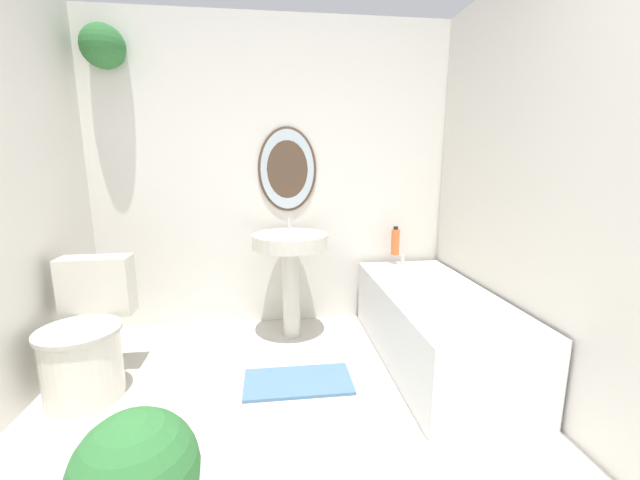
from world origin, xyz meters
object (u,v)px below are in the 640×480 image
Objects in this scene: toilet at (86,341)px; bathtub at (434,324)px; pedestal_sink at (291,255)px; shampoo_bottle at (395,242)px.

toilet is 2.14m from bathtub.
bathtub is (2.13, 0.08, -0.05)m from toilet.
toilet is at bearing -154.39° from pedestal_sink.
shampoo_bottle is (2.08, 0.79, 0.37)m from toilet.
toilet reaches higher than bathtub.
toilet is 2.25m from shampoo_bottle.
shampoo_bottle is at bearing 13.28° from pedestal_sink.
toilet is 1.39m from pedestal_sink.
shampoo_bottle reaches higher than toilet.
bathtub is 6.61× the size of shampoo_bottle.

